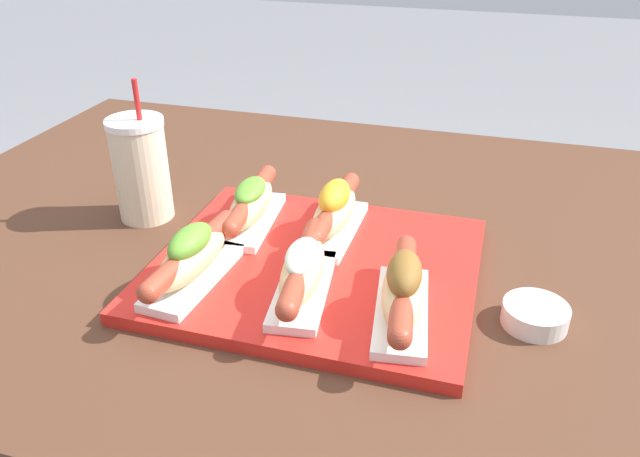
# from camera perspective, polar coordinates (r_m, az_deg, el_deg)

# --- Properties ---
(patio_table) EXTENTS (1.32, 0.97, 0.69)m
(patio_table) POSITION_cam_1_polar(r_m,az_deg,el_deg) (1.15, -0.93, -15.11)
(patio_table) COLOR #4C2D1E
(patio_table) RESTS_ON ground_plane
(serving_tray) EXTENTS (0.42, 0.36, 0.02)m
(serving_tray) POSITION_cam_1_polar(r_m,az_deg,el_deg) (0.84, -0.39, -3.57)
(serving_tray) COLOR red
(serving_tray) RESTS_ON patio_table
(hot_dog_0) EXTENTS (0.07, 0.21, 0.07)m
(hot_dog_0) POSITION_cam_1_polar(r_m,az_deg,el_deg) (0.79, -11.64, -2.58)
(hot_dog_0) COLOR white
(hot_dog_0) RESTS_ON serving_tray
(hot_dog_1) EXTENTS (0.08, 0.21, 0.06)m
(hot_dog_1) POSITION_cam_1_polar(r_m,az_deg,el_deg) (0.75, -1.60, -3.87)
(hot_dog_1) COLOR white
(hot_dog_1) RESTS_ON serving_tray
(hot_dog_2) EXTENTS (0.08, 0.21, 0.08)m
(hot_dog_2) POSITION_cam_1_polar(r_m,az_deg,el_deg) (0.72, 7.60, -5.64)
(hot_dog_2) COLOR white
(hot_dog_2) RESTS_ON serving_tray
(hot_dog_3) EXTENTS (0.07, 0.21, 0.07)m
(hot_dog_3) POSITION_cam_1_polar(r_m,az_deg,el_deg) (0.91, -6.33, 2.26)
(hot_dog_3) COLOR white
(hot_dog_3) RESTS_ON serving_tray
(hot_dog_4) EXTENTS (0.06, 0.21, 0.08)m
(hot_dog_4) POSITION_cam_1_polar(r_m,az_deg,el_deg) (0.88, 1.33, 1.61)
(hot_dog_4) COLOR white
(hot_dog_4) RESTS_ON serving_tray
(sauce_bowl) EXTENTS (0.08, 0.08, 0.03)m
(sauce_bowl) POSITION_cam_1_polar(r_m,az_deg,el_deg) (0.79, 19.09, -7.40)
(sauce_bowl) COLOR silver
(sauce_bowl) RESTS_ON patio_table
(drink_cup) EXTENTS (0.09, 0.09, 0.22)m
(drink_cup) POSITION_cam_1_polar(r_m,az_deg,el_deg) (0.99, -16.04, 5.26)
(drink_cup) COLOR beige
(drink_cup) RESTS_ON patio_table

